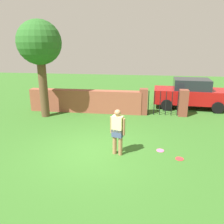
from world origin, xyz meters
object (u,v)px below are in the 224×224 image
at_px(frisbee_red, 180,159).
at_px(person, 118,130).
at_px(frisbee_pink, 160,151).
at_px(tree, 39,45).
at_px(car, 191,94).

bearing_deg(frisbee_red, person, 178.11).
bearing_deg(frisbee_pink, tree, 150.38).
height_order(person, car, car).
xyz_separation_m(person, frisbee_pink, (1.50, 0.46, -0.89)).
bearing_deg(tree, frisbee_pink, -29.62).
xyz_separation_m(car, frisbee_red, (-1.48, -6.49, -0.85)).
relative_size(tree, car, 1.12).
distance_m(person, frisbee_red, 2.28).
distance_m(person, car, 7.35).
bearing_deg(car, frisbee_pink, 74.13).
distance_m(person, frisbee_pink, 1.80).
bearing_deg(person, frisbee_pink, 34.62).
xyz_separation_m(person, car, (3.58, 6.42, -0.04)).
bearing_deg(person, frisbee_red, 15.64).
xyz_separation_m(tree, frisbee_pink, (5.74, -3.26, -3.60)).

